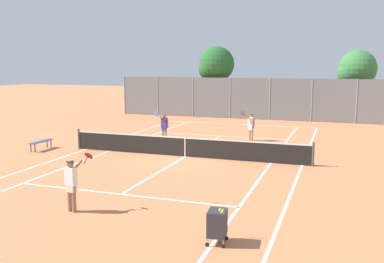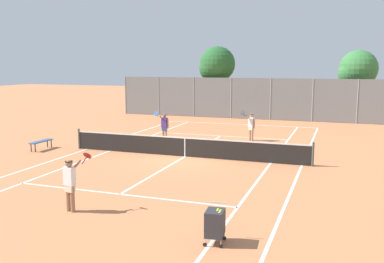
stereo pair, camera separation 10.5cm
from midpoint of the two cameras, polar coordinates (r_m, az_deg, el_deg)
ground_plane at (r=20.66m, az=-0.81°, el=-3.38°), size 120.00×120.00×0.00m
court_line_markings at (r=20.66m, az=-0.81°, el=-3.37°), size 11.10×23.90×0.01m
tennis_net at (r=20.56m, az=-0.81°, el=-1.99°), size 12.00×0.10×1.07m
ball_cart at (r=10.82m, az=3.37°, el=-12.06°), size 0.55×0.67×0.96m
player_near_side at (r=13.40m, az=-15.73°, el=-6.46°), size 0.76×0.72×1.77m
player_far_left at (r=24.64m, az=-3.59°, el=0.81°), size 0.69×0.73×1.77m
player_far_right at (r=25.04m, az=8.00°, el=0.87°), size 0.88×0.66×1.77m
loose_tennis_ball_0 at (r=30.35m, az=8.22°, el=0.56°), size 0.07×0.07×0.07m
loose_tennis_ball_1 at (r=32.29m, az=-2.46°, el=1.15°), size 0.07×0.07×0.07m
courtside_bench at (r=23.60m, az=-19.34°, el=-1.32°), size 0.36×1.50×0.47m
back_fence at (r=34.99m, az=7.88°, el=4.38°), size 22.77×0.08×3.34m
tree_behind_left at (r=37.12m, az=3.30°, el=8.80°), size 3.03×3.03×5.95m
tree_behind_right at (r=36.66m, az=21.19°, el=7.65°), size 3.04×2.99×5.55m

